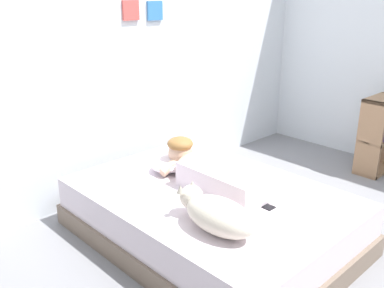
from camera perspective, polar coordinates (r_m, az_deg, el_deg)
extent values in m
plane|color=gray|center=(3.25, 10.72, -12.32)|extent=(12.26, 12.26, 0.00)
cube|color=silver|center=(3.84, -6.94, 12.78)|extent=(4.13, 0.10, 2.50)
cube|color=#CC4C47|center=(3.70, -8.12, 17.15)|extent=(0.16, 0.02, 0.16)
cube|color=#3372B2|center=(3.85, -4.95, 17.20)|extent=(0.16, 0.02, 0.16)
cube|color=#726051|center=(3.17, 2.38, -11.14)|extent=(1.38, 1.94, 0.15)
cube|color=silver|center=(3.08, 2.43, -8.12)|extent=(1.34, 1.88, 0.22)
ellipsoid|color=silver|center=(3.40, -1.57, -2.23)|extent=(0.52, 0.32, 0.11)
cube|color=silver|center=(3.01, 4.89, -4.60)|extent=(0.42, 0.64, 0.18)
ellipsoid|color=#D8AD8E|center=(3.22, 0.37, -2.49)|extent=(0.32, 0.20, 0.16)
sphere|color=#D8AD8E|center=(3.31, -1.56, -1.10)|extent=(0.19, 0.19, 0.19)
ellipsoid|color=olive|center=(3.29, -1.57, 0.04)|extent=(0.20, 0.20, 0.10)
cylinder|color=#D8AD8E|center=(3.26, -2.62, -2.77)|extent=(0.23, 0.07, 0.14)
cylinder|color=#D8AD8E|center=(3.38, -0.07, -1.88)|extent=(0.23, 0.07, 0.14)
ellipsoid|color=beige|center=(2.51, 3.70, -9.50)|extent=(0.26, 0.48, 0.20)
sphere|color=beige|center=(2.68, -0.07, -7.02)|extent=(0.15, 0.15, 0.15)
cone|color=#A79F8E|center=(2.61, -1.55, -6.01)|extent=(0.05, 0.05, 0.05)
cone|color=#A79F8E|center=(2.68, 0.04, -5.37)|extent=(0.05, 0.05, 0.05)
cylinder|color=teal|center=(3.44, -0.24, -2.28)|extent=(0.09, 0.09, 0.07)
torus|color=teal|center=(3.48, 0.44, -2.04)|extent=(0.05, 0.01, 0.05)
cube|color=black|center=(2.87, 9.54, -8.03)|extent=(0.07, 0.14, 0.01)
cube|color=#997251|center=(4.38, 22.44, 0.49)|extent=(0.03, 0.24, 0.75)
cube|color=#997251|center=(4.68, 22.95, -3.10)|extent=(0.45, 0.24, 0.03)
cube|color=#997251|center=(4.57, 23.48, 0.64)|extent=(0.45, 0.24, 0.03)
cube|color=#4C4C51|center=(4.39, 22.71, 1.25)|extent=(0.04, 0.16, 0.15)
cube|color=gold|center=(4.42, 22.96, 1.61)|extent=(0.02, 0.16, 0.19)
cube|color=#724C8C|center=(4.45, 23.15, 1.65)|extent=(0.04, 0.20, 0.18)
cube|color=gold|center=(4.49, 23.39, 1.91)|extent=(0.03, 0.19, 0.21)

